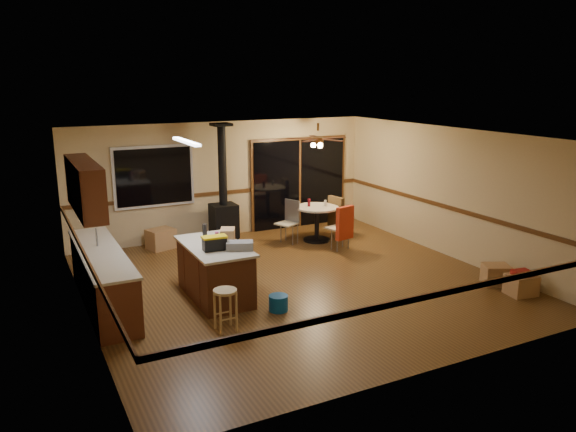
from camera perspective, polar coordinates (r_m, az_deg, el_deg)
floor at (r=10.05m, az=0.78°, el=-6.75°), size 7.00×7.00×0.00m
ceiling at (r=9.45m, az=0.83°, el=8.17°), size 7.00×7.00×0.00m
wall_back at (r=12.80m, az=-6.50°, el=3.73°), size 7.00×0.00×7.00m
wall_front at (r=6.89m, az=14.52°, el=-5.58°), size 7.00×0.00×7.00m
wall_left at (r=8.67m, az=-20.17°, el=-1.98°), size 0.00×7.00×7.00m
wall_right at (r=11.67m, az=16.21°, el=2.27°), size 0.00×7.00×7.00m
chair_rail at (r=9.74m, az=0.80°, el=-1.23°), size 7.00×7.00×0.08m
window at (r=12.27m, az=-13.47°, el=3.93°), size 1.72×0.10×1.32m
sliding_door at (r=13.57m, az=1.14°, el=3.32°), size 2.52×0.10×2.10m
lower_cabinets at (r=9.43m, az=-18.30°, el=-6.11°), size 0.60×3.00×0.86m
countertop at (r=9.29m, az=-18.51°, el=-3.50°), size 0.64×3.04×0.04m
upper_cabinets at (r=9.23m, az=-19.95°, el=2.81°), size 0.35×2.00×0.80m
kitchen_island at (r=9.33m, az=-7.44°, el=-5.56°), size 0.88×1.68×0.90m
wood_stove at (r=12.44m, az=-6.56°, el=0.73°), size 0.55×0.50×2.52m
ceiling_fan at (r=12.12m, az=3.06°, el=7.58°), size 0.24×0.24×0.55m
fluorescent_strip at (r=9.05m, az=-10.30°, el=7.44°), size 0.10×1.20×0.04m
toolbox_grey at (r=8.89m, az=-4.93°, el=-3.01°), size 0.48×0.38×0.13m
toolbox_black at (r=8.90m, az=-7.48°, el=-2.84°), size 0.37×0.21×0.20m
toolbox_yellow_lid at (r=8.87m, az=-7.50°, el=-2.13°), size 0.40×0.23×0.03m
box_on_island at (r=9.36m, az=-6.15°, el=-1.91°), size 0.34×0.38×0.21m
bottle_dark at (r=9.47m, az=-8.45°, el=-1.62°), size 0.08×0.08×0.27m
bottle_pink at (r=9.24m, az=-7.25°, el=-2.20°), size 0.07×0.07×0.20m
bottle_white at (r=9.64m, az=-8.42°, el=-1.61°), size 0.08×0.08×0.18m
bar_stool at (r=8.18m, az=-6.37°, el=-9.47°), size 0.40×0.40×0.62m
blue_bucket at (r=8.85m, az=-0.98°, el=-8.83°), size 0.35×0.35×0.25m
dining_table at (r=12.42m, az=2.96°, el=-0.14°), size 0.95×0.95×0.78m
glass_red at (r=12.35m, az=2.14°, el=1.37°), size 0.07×0.07×0.17m
glass_cream at (r=12.39m, az=3.82°, el=1.31°), size 0.08×0.08×0.14m
chair_left at (r=12.24m, az=0.18°, el=-0.06°), size 0.53×0.53×0.51m
chair_near at (r=11.75m, az=5.70°, el=-0.69°), size 0.52×0.55×0.70m
chair_right at (r=12.67m, az=4.97°, el=0.41°), size 0.53×0.50×0.70m
box_under_window at (r=12.22m, az=-12.78°, el=-2.27°), size 0.64×0.57×0.43m
box_corner_a at (r=10.22m, az=22.60°, el=-6.47°), size 0.50×0.44×0.34m
box_corner_b at (r=10.55m, az=20.38°, el=-5.61°), size 0.56×0.53×0.35m
box_small_red at (r=10.15m, az=22.71°, el=-5.35°), size 0.33×0.29×0.08m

